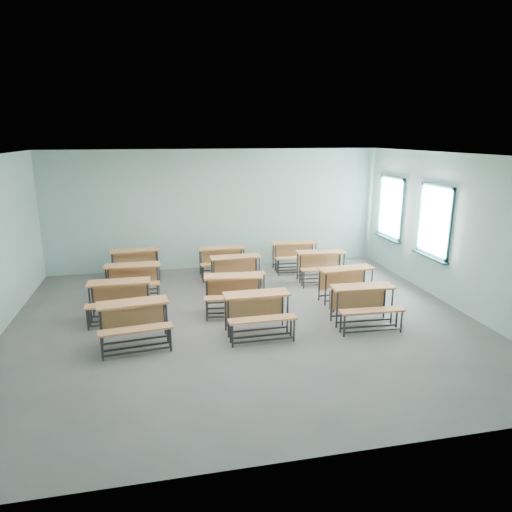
# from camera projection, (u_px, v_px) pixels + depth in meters

# --- Properties ---
(room) EXTENTS (9.04, 8.04, 3.24)m
(room) POSITION_uv_depth(u_px,v_px,m) (248.00, 242.00, 8.59)
(room) COLOR slate
(room) RESTS_ON ground
(desk_unit_r0c0) EXTENTS (1.29, 0.94, 0.75)m
(desk_unit_r0c0) POSITION_uv_depth(u_px,v_px,m) (134.00, 317.00, 7.86)
(desk_unit_r0c0) COLOR #CC8249
(desk_unit_r0c0) RESTS_ON ground
(desk_unit_r0c1) EXTENTS (1.21, 0.82, 0.75)m
(desk_unit_r0c1) POSITION_uv_depth(u_px,v_px,m) (258.00, 308.00, 8.30)
(desk_unit_r0c1) COLOR #CC8249
(desk_unit_r0c1) RESTS_ON ground
(desk_unit_r0c2) EXTENTS (1.24, 0.86, 0.75)m
(desk_unit_r0c2) POSITION_uv_depth(u_px,v_px,m) (364.00, 300.00, 8.69)
(desk_unit_r0c2) COLOR #CC8249
(desk_unit_r0c2) RESTS_ON ground
(desk_unit_r1c0) EXTENTS (1.21, 0.82, 0.75)m
(desk_unit_r1c0) POSITION_uv_depth(u_px,v_px,m) (119.00, 295.00, 8.98)
(desk_unit_r1c0) COLOR #CC8249
(desk_unit_r1c0) RESTS_ON ground
(desk_unit_r1c1) EXTENTS (1.29, 0.94, 0.75)m
(desk_unit_r1c1) POSITION_uv_depth(u_px,v_px,m) (234.00, 288.00, 9.36)
(desk_unit_r1c1) COLOR #CC8249
(desk_unit_r1c1) RESTS_ON ground
(desk_unit_r1c2) EXTENTS (1.26, 0.90, 0.75)m
(desk_unit_r1c2) POSITION_uv_depth(u_px,v_px,m) (348.00, 280.00, 9.88)
(desk_unit_r1c2) COLOR #CC8249
(desk_unit_r1c2) RESTS_ON ground
(desk_unit_r2c0) EXTENTS (1.22, 0.84, 0.75)m
(desk_unit_r2c0) POSITION_uv_depth(u_px,v_px,m) (132.00, 276.00, 10.14)
(desk_unit_r2c0) COLOR #CC8249
(desk_unit_r2c0) RESTS_ON ground
(desk_unit_r2c1) EXTENTS (1.23, 0.85, 0.75)m
(desk_unit_r2c1) POSITION_uv_depth(u_px,v_px,m) (236.00, 267.00, 10.84)
(desk_unit_r2c1) COLOR #CC8249
(desk_unit_r2c1) RESTS_ON ground
(desk_unit_r2c2) EXTENTS (1.26, 0.90, 0.75)m
(desk_unit_r2c2) POSITION_uv_depth(u_px,v_px,m) (322.00, 262.00, 11.29)
(desk_unit_r2c2) COLOR #CC8249
(desk_unit_r2c2) RESTS_ON ground
(desk_unit_r3c0) EXTENTS (1.25, 0.88, 0.75)m
(desk_unit_r3c0) POSITION_uv_depth(u_px,v_px,m) (135.00, 260.00, 11.48)
(desk_unit_r3c0) COLOR #CC8249
(desk_unit_r3c0) RESTS_ON ground
(desk_unit_r3c1) EXTENTS (1.21, 0.82, 0.75)m
(desk_unit_r3c1) POSITION_uv_depth(u_px,v_px,m) (223.00, 257.00, 11.73)
(desk_unit_r3c1) COLOR #CC8249
(desk_unit_r3c1) RESTS_ON ground
(desk_unit_r3c2) EXTENTS (1.25, 0.88, 0.75)m
(desk_unit_r3c2) POSITION_uv_depth(u_px,v_px,m) (295.00, 252.00, 12.29)
(desk_unit_r3c2) COLOR #CC8249
(desk_unit_r3c2) RESTS_ON ground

